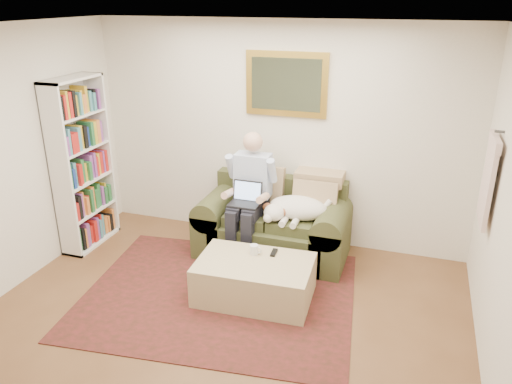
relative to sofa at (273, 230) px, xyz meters
The scene contains 12 objects.
room_shell 1.96m from the sofa, 93.15° to the right, with size 4.51×5.00×2.61m.
rug 1.10m from the sofa, 104.60° to the right, with size 2.67×2.14×0.01m, color black.
sofa is the anchor object (origin of this frame).
seated_man 0.52m from the sofa, 148.55° to the right, with size 0.56×0.80×1.43m, color #8CA1D8, non-canonical shape.
laptop 0.57m from the sofa, 138.98° to the right, with size 0.33×0.26×0.24m.
sleeping_dog 0.48m from the sofa, 15.74° to the right, with size 0.70×0.44×0.26m, color white, non-canonical shape.
ottoman 0.97m from the sofa, 84.54° to the right, with size 1.12×0.72×0.41m, color tan.
coffee_mug 0.83m from the sofa, 87.42° to the right, with size 0.08×0.08×0.10m, color white.
tv_remote 0.78m from the sofa, 73.13° to the right, with size 0.05×0.15×0.02m, color black.
bookshelf 2.34m from the sofa, 168.77° to the right, with size 0.28×0.80×2.00m, color white, non-canonical shape.
wall_mirror 1.66m from the sofa, 90.00° to the left, with size 0.94×0.04×0.72m.
hanging_shirt 2.39m from the sofa, 11.72° to the right, with size 0.06×0.52×0.90m, color beige, non-canonical shape.
Camera 1 is at (1.54, -2.97, 2.84)m, focal length 35.00 mm.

